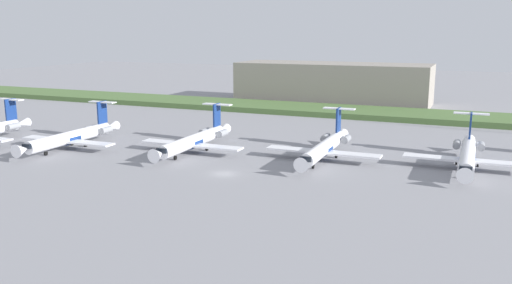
{
  "coord_description": "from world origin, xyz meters",
  "views": [
    {
      "loc": [
        40.85,
        -82.68,
        25.28
      ],
      "look_at": [
        0.0,
        14.74,
        3.0
      ],
      "focal_mm": 37.22,
      "sensor_mm": 36.0,
      "label": 1
    }
  ],
  "objects": [
    {
      "name": "distant_hangar",
      "position": [
        -6.66,
        100.62,
        7.02
      ],
      "size": [
        67.12,
        22.07,
        14.04
      ],
      "primitive_type": "cube",
      "color": "gray",
      "rests_on": "ground"
    },
    {
      "name": "regional_jet_second",
      "position": [
        -40.26,
        6.67,
        2.54
      ],
      "size": [
        22.81,
        31.0,
        9.0
      ],
      "color": "white",
      "rests_on": "ground"
    },
    {
      "name": "regional_jet_fourth",
      "position": [
        13.65,
        17.77,
        2.54
      ],
      "size": [
        22.81,
        31.0,
        9.0
      ],
      "color": "white",
      "rests_on": "ground"
    },
    {
      "name": "ground_plane",
      "position": [
        0.0,
        30.0,
        0.0
      ],
      "size": [
        500.0,
        500.0,
        0.0
      ],
      "primitive_type": "plane",
      "color": "gray"
    },
    {
      "name": "regional_jet_third",
      "position": [
        -13.59,
        13.61,
        2.54
      ],
      "size": [
        22.81,
        31.0,
        9.0
      ],
      "color": "white",
      "rests_on": "ground"
    },
    {
      "name": "regional_jet_fifth",
      "position": [
        40.08,
        21.35,
        2.54
      ],
      "size": [
        22.81,
        31.0,
        9.0
      ],
      "color": "white",
      "rests_on": "ground"
    },
    {
      "name": "grass_berm",
      "position": [
        0.0,
        77.11,
        0.83
      ],
      "size": [
        320.0,
        20.0,
        1.67
      ],
      "primitive_type": "cube",
      "color": "#4C6B38",
      "rests_on": "ground"
    }
  ]
}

